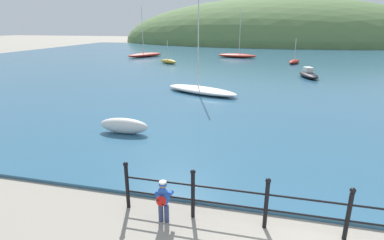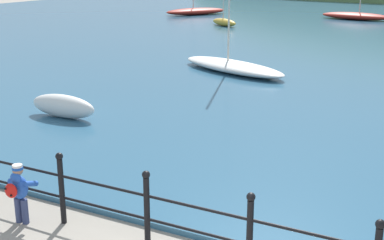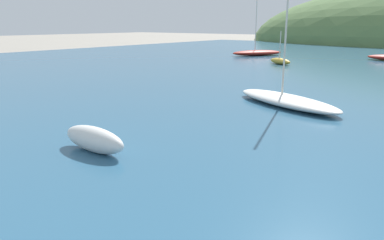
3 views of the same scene
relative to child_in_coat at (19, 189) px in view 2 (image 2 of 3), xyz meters
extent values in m
cylinder|color=black|center=(0.60, 0.33, -0.06)|extent=(0.09, 0.09, 1.10)
sphere|color=black|center=(0.60, 0.33, 0.54)|extent=(0.12, 0.12, 0.12)
cylinder|color=black|center=(2.21, 0.33, -0.06)|extent=(0.09, 0.09, 1.10)
sphere|color=black|center=(2.21, 0.33, 0.54)|extent=(0.12, 0.12, 0.12)
cylinder|color=black|center=(3.82, 0.33, -0.06)|extent=(0.09, 0.09, 1.10)
sphere|color=black|center=(3.82, 0.33, 0.54)|extent=(0.12, 0.12, 0.12)
sphere|color=black|center=(5.43, 0.33, 0.54)|extent=(0.12, 0.12, 0.12)
cylinder|color=black|center=(3.82, 0.33, 0.21)|extent=(9.66, 0.04, 0.04)
cylinder|color=navy|center=(-0.07, 0.01, -0.40)|extent=(0.11, 0.11, 0.42)
cylinder|color=navy|center=(0.06, 0.03, -0.40)|extent=(0.11, 0.11, 0.42)
ellipsoid|color=blue|center=(0.00, 0.02, 0.01)|extent=(0.32, 0.25, 0.40)
ellipsoid|color=blue|center=(0.00, -0.04, 0.19)|extent=(0.21, 0.14, 0.18)
cylinder|color=blue|center=(-0.15, 0.09, 0.06)|extent=(0.12, 0.32, 0.19)
cylinder|color=blue|center=(0.14, 0.12, 0.06)|extent=(0.12, 0.32, 0.19)
sphere|color=#A37556|center=(0.00, 0.02, 0.31)|extent=(0.17, 0.17, 0.17)
cylinder|color=#194CB2|center=(0.00, 0.02, 0.34)|extent=(0.17, 0.17, 0.04)
cylinder|color=silver|center=(0.00, 0.02, 0.38)|extent=(0.16, 0.16, 0.04)
ellipsoid|color=red|center=(0.02, -0.17, 0.03)|extent=(0.23, 0.15, 0.24)
sphere|color=black|center=(-0.03, -0.24, 0.09)|extent=(0.04, 0.04, 0.04)
sphere|color=black|center=(0.07, -0.23, -0.01)|extent=(0.04, 0.04, 0.04)
ellipsoid|color=silver|center=(-1.83, 12.62, -0.31)|extent=(5.19, 3.29, 0.40)
ellipsoid|color=silver|center=(-3.31, 4.84, -0.20)|extent=(2.03, 0.56, 0.62)
ellipsoid|color=gold|center=(-8.42, 26.26, -0.27)|extent=(2.47, 1.91, 0.47)
cylinder|color=beige|center=(-8.52, 26.33, 0.96)|extent=(0.07, 0.07, 2.00)
ellipsoid|color=maroon|center=(-1.71, 34.32, -0.25)|extent=(5.18, 2.40, 0.51)
ellipsoid|color=maroon|center=(-13.61, 32.30, -0.25)|extent=(4.23, 5.24, 0.52)
camera|label=1|loc=(1.98, -5.41, 3.64)|focal=28.00mm
camera|label=2|loc=(6.11, -5.64, 3.46)|focal=50.00mm
camera|label=3|loc=(3.84, -0.52, 2.51)|focal=35.00mm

